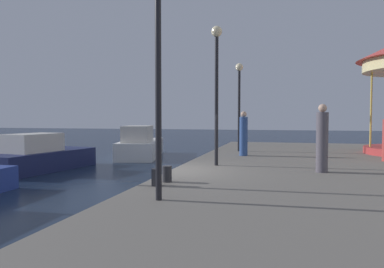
{
  "coord_description": "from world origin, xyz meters",
  "views": [
    {
      "loc": [
        3.32,
        -10.54,
        2.4
      ],
      "look_at": [
        -0.54,
        4.75,
        1.68
      ],
      "focal_mm": 33.95,
      "sensor_mm": 36.0,
      "label": 1
    }
  ],
  "objects_px": {
    "motorboat_navy": "(40,157)",
    "person_mid_promenade": "(322,140)",
    "bollard_south": "(157,177)",
    "lamp_post_near_edge": "(158,35)",
    "lamp_post_mid_promenade": "(217,71)",
    "person_far_corner": "(244,135)",
    "bollard_center": "(167,174)",
    "lamp_post_far_end": "(239,91)",
    "motorboat_white": "(141,146)"
  },
  "relations": [
    {
      "from": "lamp_post_mid_promenade",
      "to": "person_far_corner",
      "type": "relative_size",
      "value": 2.48
    },
    {
      "from": "motorboat_navy",
      "to": "lamp_post_far_end",
      "type": "distance_m",
      "value": 9.61
    },
    {
      "from": "motorboat_navy",
      "to": "person_mid_promenade",
      "type": "height_order",
      "value": "person_mid_promenade"
    },
    {
      "from": "lamp_post_mid_promenade",
      "to": "motorboat_white",
      "type": "bearing_deg",
      "value": 126.19
    },
    {
      "from": "motorboat_navy",
      "to": "person_far_corner",
      "type": "xyz_separation_m",
      "value": [
        9.03,
        1.09,
        1.04
      ]
    },
    {
      "from": "motorboat_white",
      "to": "person_mid_promenade",
      "type": "relative_size",
      "value": 3.07
    },
    {
      "from": "lamp_post_mid_promenade",
      "to": "bollard_south",
      "type": "bearing_deg",
      "value": -100.29
    },
    {
      "from": "bollard_south",
      "to": "bollard_center",
      "type": "xyz_separation_m",
      "value": [
        0.08,
        0.53,
        0.0
      ]
    },
    {
      "from": "lamp_post_mid_promenade",
      "to": "bollard_center",
      "type": "bearing_deg",
      "value": -100.56
    },
    {
      "from": "motorboat_navy",
      "to": "bollard_center",
      "type": "height_order",
      "value": "motorboat_navy"
    },
    {
      "from": "lamp_post_far_end",
      "to": "person_far_corner",
      "type": "relative_size",
      "value": 2.23
    },
    {
      "from": "person_mid_promenade",
      "to": "lamp_post_mid_promenade",
      "type": "bearing_deg",
      "value": 167.4
    },
    {
      "from": "lamp_post_near_edge",
      "to": "lamp_post_mid_promenade",
      "type": "distance_m",
      "value": 5.28
    },
    {
      "from": "lamp_post_near_edge",
      "to": "person_far_corner",
      "type": "distance_m",
      "value": 8.92
    },
    {
      "from": "motorboat_navy",
      "to": "person_far_corner",
      "type": "distance_m",
      "value": 9.15
    },
    {
      "from": "person_far_corner",
      "to": "person_mid_promenade",
      "type": "xyz_separation_m",
      "value": [
        2.71,
        -4.04,
        0.07
      ]
    },
    {
      "from": "lamp_post_near_edge",
      "to": "lamp_post_mid_promenade",
      "type": "bearing_deg",
      "value": 88.18
    },
    {
      "from": "motorboat_navy",
      "to": "person_far_corner",
      "type": "bearing_deg",
      "value": 6.86
    },
    {
      "from": "lamp_post_mid_promenade",
      "to": "person_far_corner",
      "type": "height_order",
      "value": "lamp_post_mid_promenade"
    },
    {
      "from": "bollard_center",
      "to": "person_far_corner",
      "type": "height_order",
      "value": "person_far_corner"
    },
    {
      "from": "person_mid_promenade",
      "to": "lamp_post_far_end",
      "type": "bearing_deg",
      "value": 117.59
    },
    {
      "from": "person_far_corner",
      "to": "lamp_post_near_edge",
      "type": "bearing_deg",
      "value": -94.75
    },
    {
      "from": "person_far_corner",
      "to": "motorboat_navy",
      "type": "bearing_deg",
      "value": -173.14
    },
    {
      "from": "lamp_post_far_end",
      "to": "bollard_south",
      "type": "xyz_separation_m",
      "value": [
        -0.83,
        -9.17,
        -2.64
      ]
    },
    {
      "from": "motorboat_navy",
      "to": "bollard_south",
      "type": "bearing_deg",
      "value": -38.22
    },
    {
      "from": "lamp_post_near_edge",
      "to": "person_far_corner",
      "type": "bearing_deg",
      "value": 85.25
    },
    {
      "from": "motorboat_white",
      "to": "person_far_corner",
      "type": "relative_size",
      "value": 3.29
    },
    {
      "from": "lamp_post_mid_promenade",
      "to": "person_far_corner",
      "type": "distance_m",
      "value": 4.04
    },
    {
      "from": "lamp_post_mid_promenade",
      "to": "person_mid_promenade",
      "type": "height_order",
      "value": "lamp_post_mid_promenade"
    },
    {
      "from": "lamp_post_near_edge",
      "to": "bollard_south",
      "type": "height_order",
      "value": "lamp_post_near_edge"
    },
    {
      "from": "lamp_post_mid_promenade",
      "to": "lamp_post_near_edge",
      "type": "bearing_deg",
      "value": -91.82
    },
    {
      "from": "motorboat_navy",
      "to": "lamp_post_far_end",
      "type": "xyz_separation_m",
      "value": [
        8.6,
        3.04,
        3.02
      ]
    },
    {
      "from": "lamp_post_near_edge",
      "to": "person_mid_promenade",
      "type": "distance_m",
      "value": 6.11
    },
    {
      "from": "lamp_post_near_edge",
      "to": "bollard_center",
      "type": "height_order",
      "value": "lamp_post_near_edge"
    },
    {
      "from": "person_mid_promenade",
      "to": "motorboat_navy",
      "type": "bearing_deg",
      "value": 165.86
    },
    {
      "from": "lamp_post_mid_promenade",
      "to": "person_mid_promenade",
      "type": "relative_size",
      "value": 2.31
    },
    {
      "from": "person_far_corner",
      "to": "person_mid_promenade",
      "type": "distance_m",
      "value": 4.87
    },
    {
      "from": "bollard_center",
      "to": "person_far_corner",
      "type": "xyz_separation_m",
      "value": [
        1.17,
        6.68,
        0.67
      ]
    },
    {
      "from": "motorboat_navy",
      "to": "lamp_post_far_end",
      "type": "bearing_deg",
      "value": 19.49
    },
    {
      "from": "motorboat_navy",
      "to": "bollard_south",
      "type": "height_order",
      "value": "motorboat_navy"
    },
    {
      "from": "lamp_post_near_edge",
      "to": "lamp_post_mid_promenade",
      "type": "xyz_separation_m",
      "value": [
        0.17,
        5.27,
        -0.05
      ]
    },
    {
      "from": "lamp_post_far_end",
      "to": "person_mid_promenade",
      "type": "distance_m",
      "value": 7.03
    },
    {
      "from": "person_far_corner",
      "to": "person_mid_promenade",
      "type": "bearing_deg",
      "value": -56.18
    },
    {
      "from": "motorboat_white",
      "to": "person_mid_promenade",
      "type": "height_order",
      "value": "person_mid_promenade"
    },
    {
      "from": "bollard_south",
      "to": "person_far_corner",
      "type": "bearing_deg",
      "value": 80.14
    },
    {
      "from": "motorboat_navy",
      "to": "person_mid_promenade",
      "type": "distance_m",
      "value": 12.15
    },
    {
      "from": "bollard_center",
      "to": "person_mid_promenade",
      "type": "xyz_separation_m",
      "value": [
        3.88,
        2.63,
        0.74
      ]
    },
    {
      "from": "motorboat_white",
      "to": "person_mid_promenade",
      "type": "xyz_separation_m",
      "value": [
        9.4,
        -9.13,
        1.02
      ]
    },
    {
      "from": "bollard_south",
      "to": "person_mid_promenade",
      "type": "height_order",
      "value": "person_mid_promenade"
    },
    {
      "from": "motorboat_white",
      "to": "lamp_post_mid_promenade",
      "type": "xyz_separation_m",
      "value": [
        6.15,
        -8.4,
        3.2
      ]
    }
  ]
}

